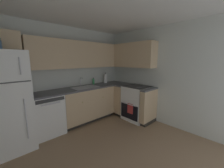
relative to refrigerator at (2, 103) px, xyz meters
name	(u,v)px	position (x,y,z in m)	size (l,w,h in m)	color
ground_plane	(111,154)	(1.30, -1.36, -0.90)	(3.53, 3.49, 0.02)	#937556
wall_back	(64,76)	(1.30, 0.40, 0.33)	(3.63, 0.05, 2.44)	silver
wall_right	(163,76)	(3.09, -1.36, 0.33)	(0.05, 3.59, 2.44)	silver
ceiling	(110,0)	(1.30, -1.36, 1.58)	(3.63, 3.59, 0.05)	white
refrigerator	(2,103)	(0.00, 0.00, 0.00)	(0.82, 0.79, 1.78)	white
dishwasher	(47,114)	(0.73, 0.08, -0.45)	(0.60, 0.63, 0.88)	white
lower_cabinets_back	(87,104)	(1.75, 0.08, -0.44)	(1.43, 0.62, 0.88)	tan
countertop_back	(86,88)	(1.75, 0.08, 0.01)	(2.64, 0.60, 0.04)	#4C4C51
lower_cabinets_right	(132,102)	(2.77, -0.65, -0.44)	(0.62, 1.04, 0.88)	tan
countertop_right	(132,86)	(2.76, -0.65, 0.01)	(0.60, 1.04, 0.03)	#4C4C51
oven_range	(137,103)	(2.78, -0.81, -0.42)	(0.68, 0.62, 1.07)	white
upper_cabinets_back	(77,55)	(1.59, 0.22, 0.86)	(2.32, 0.34, 0.66)	tan
upper_cabinets_right	(129,55)	(2.90, -0.41, 0.86)	(0.32, 1.57, 0.66)	tan
sink	(85,89)	(1.70, 0.05, -0.01)	(0.66, 0.40, 0.10)	#B7B7BC
faucet	(81,81)	(1.70, 0.26, 0.17)	(0.07, 0.16, 0.24)	silver
soap_bottle	(93,81)	(2.11, 0.26, 0.12)	(0.06, 0.06, 0.20)	#338C4C
paper_towel_roll	(105,78)	(2.54, 0.24, 0.16)	(0.11, 0.11, 0.33)	white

